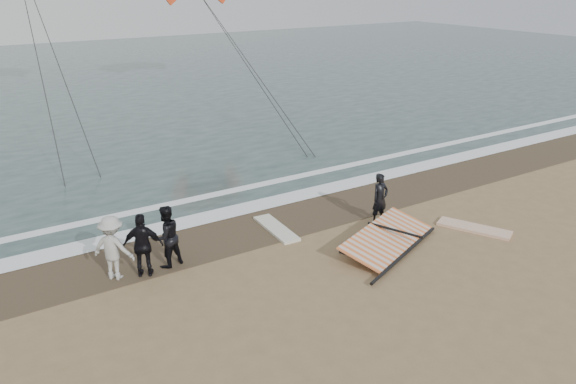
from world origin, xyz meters
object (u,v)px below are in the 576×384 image
at_px(board_white, 474,228).
at_px(board_cream, 276,229).
at_px(sail_rig, 382,239).
at_px(man_main, 380,199).

distance_m(board_white, board_cream, 6.16).
height_order(board_white, board_cream, same).
relative_size(board_cream, sail_rig, 0.56).
bearing_deg(man_main, board_white, -46.01).
bearing_deg(board_white, sail_rig, 140.81).
bearing_deg(board_cream, board_white, -28.59).
xyz_separation_m(man_main, sail_rig, (-0.99, -1.27, -0.63)).
relative_size(man_main, board_cream, 0.78).
relative_size(man_main, board_white, 0.75).
bearing_deg(man_main, board_cream, 154.12).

